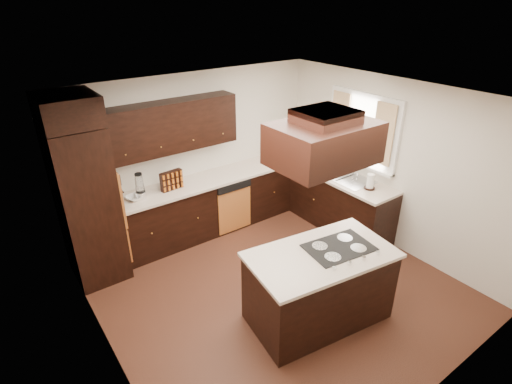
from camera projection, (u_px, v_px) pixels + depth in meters
floor at (276, 288)px, 5.31m from camera, size 4.20×4.20×0.02m
ceiling at (282, 99)px, 4.18m from camera, size 4.20×4.20×0.02m
wall_back at (194, 153)px, 6.27m from camera, size 4.20×0.02×2.50m
wall_front at (444, 305)px, 3.22m from camera, size 4.20×0.02×2.50m
wall_left at (99, 270)px, 3.63m from camera, size 0.02×4.20×2.50m
wall_right at (390, 165)px, 5.86m from camera, size 0.02×4.20×2.50m
oven_column at (88, 206)px, 5.12m from camera, size 0.65×0.75×2.12m
wall_oven_face at (114, 194)px, 5.28m from camera, size 0.05×0.62×0.78m
base_cabinets_back at (209, 206)px, 6.43m from camera, size 2.93×0.60×0.88m
base_cabinets_right at (327, 197)px, 6.71m from camera, size 0.60×2.40×0.88m
countertop_back at (208, 180)px, 6.21m from camera, size 2.93×0.63×0.04m
countertop_right at (329, 172)px, 6.49m from camera, size 0.63×2.40×0.04m
upper_cabinets at (171, 127)px, 5.66m from camera, size 2.00×0.34×0.72m
dishwasher_front at (234, 210)px, 6.39m from camera, size 0.60×0.05×0.72m
window_frame at (363, 130)px, 6.05m from camera, size 0.06×1.32×1.12m
window_pane at (364, 129)px, 6.07m from camera, size 0.00×1.20×1.00m
curtain_left at (383, 134)px, 5.70m from camera, size 0.02×0.34×0.90m
curtain_right at (340, 121)px, 6.30m from camera, size 0.02×0.34×0.90m
sink_rim at (346, 177)px, 6.24m from camera, size 0.52×0.84×0.01m
island at (319, 288)px, 4.64m from camera, size 1.69×1.08×0.88m
island_top at (322, 255)px, 4.43m from camera, size 1.75×1.14×0.04m
cooktop at (339, 247)px, 4.52m from camera, size 0.81×0.60×0.01m
range_hood at (324, 143)px, 3.99m from camera, size 1.05×0.72×0.42m
hood_duct at (326, 116)px, 3.87m from camera, size 0.55×0.50×0.13m
blender_base at (141, 195)px, 5.59m from camera, size 0.15×0.15×0.10m
blender_pitcher at (139, 184)px, 5.51m from camera, size 0.13×0.13×0.26m
spice_rack at (171, 180)px, 5.82m from camera, size 0.35×0.12×0.28m
mixing_bowl at (135, 198)px, 5.57m from camera, size 0.28×0.28×0.06m
soap_bottle at (314, 160)px, 6.68m from camera, size 0.08×0.08×0.17m
paper_towel at (370, 182)px, 5.83m from camera, size 0.14×0.14×0.23m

